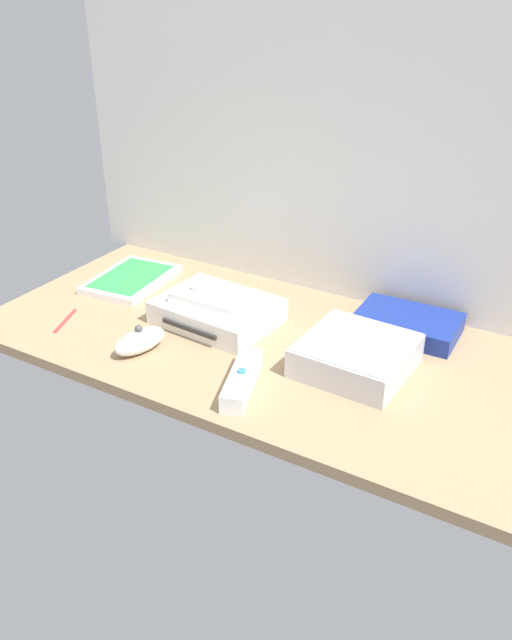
{
  "coord_description": "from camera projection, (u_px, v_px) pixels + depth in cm",
  "views": [
    {
      "loc": [
        50.71,
        -86.56,
        57.92
      ],
      "look_at": [
        0.0,
        0.0,
        4.0
      ],
      "focal_mm": 36.5,
      "sensor_mm": 36.0,
      "label": 1
    }
  ],
  "objects": [
    {
      "name": "network_router",
      "position": [
        407.0,
        324.0,
        1.17
      ],
      "size": [
        18.27,
        12.69,
        3.4
      ],
      "rotation": [
        0.0,
        0.0,
        0.02
      ],
      "color": "navy",
      "rests_on": "ground_plane"
    },
    {
      "name": "remote_nunchuk",
      "position": [
        140.0,
        341.0,
        1.11
      ],
      "size": [
        6.85,
        10.8,
        5.1
      ],
      "rotation": [
        0.0,
        0.0,
        -0.26
      ],
      "color": "white",
      "rests_on": "ground_plane"
    },
    {
      "name": "back_wall",
      "position": [
        324.0,
        131.0,
        1.19
      ],
      "size": [
        110.0,
        1.2,
        64.0
      ],
      "primitive_type": "cube",
      "color": "silver",
      "rests_on": "ground"
    },
    {
      "name": "ground_plane",
      "position": [
        256.0,
        345.0,
        1.16
      ],
      "size": [
        100.0,
        48.0,
        2.0
      ],
      "primitive_type": "cube",
      "color": "#9E7F5B",
      "rests_on": "ground"
    },
    {
      "name": "mini_computer",
      "position": [
        356.0,
        355.0,
        1.06
      ],
      "size": [
        17.71,
        17.71,
        5.3
      ],
      "rotation": [
        0.0,
        0.0,
        -0.04
      ],
      "color": "silver",
      "rests_on": "ground_plane"
    },
    {
      "name": "remote_classic_pad",
      "position": [
        213.0,
        298.0,
        1.18
      ],
      "size": [
        14.45,
        8.08,
        2.4
      ],
      "rotation": [
        0.0,
        0.0,
        -0.01
      ],
      "color": "white",
      "rests_on": "game_console"
    },
    {
      "name": "game_console",
      "position": [
        217.0,
        311.0,
        1.21
      ],
      "size": [
        22.11,
        17.65,
        4.4
      ],
      "rotation": [
        0.0,
        0.0,
        -0.07
      ],
      "color": "white",
      "rests_on": "ground_plane"
    },
    {
      "name": "remote_wand",
      "position": [
        242.0,
        380.0,
        1.02
      ],
      "size": [
        8.07,
        15.18,
        3.4
      ],
      "rotation": [
        0.0,
        0.0,
        0.32
      ],
      "color": "white",
      "rests_on": "ground_plane"
    },
    {
      "name": "game_case",
      "position": [
        131.0,
        279.0,
        1.37
      ],
      "size": [
        15.45,
        20.28,
        1.56
      ],
      "rotation": [
        0.0,
        0.0,
        0.1
      ],
      "color": "white",
      "rests_on": "ground_plane"
    },
    {
      "name": "stylus_pen",
      "position": [
        65.0,
        320.0,
        1.22
      ],
      "size": [
        3.83,
        8.67,
        0.7
      ],
      "primitive_type": "cylinder",
      "rotation": [
        0.0,
        1.57,
        1.93
      ],
      "color": "red",
      "rests_on": "ground_plane"
    }
  ]
}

